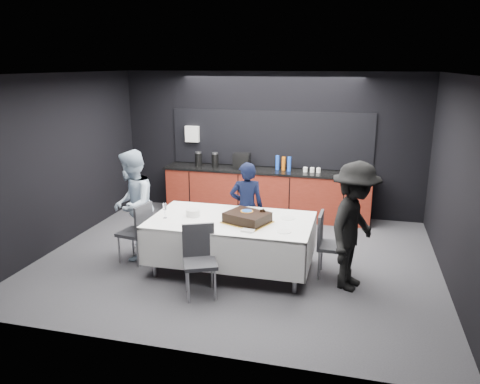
{
  "coord_description": "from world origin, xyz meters",
  "views": [
    {
      "loc": [
        1.7,
        -6.54,
        2.94
      ],
      "look_at": [
        0.0,
        0.1,
        1.05
      ],
      "focal_mm": 35.0,
      "sensor_mm": 36.0,
      "label": 1
    }
  ],
  "objects_px": {
    "plate_stack": "(193,213)",
    "person_right": "(354,227)",
    "party_table": "(231,228)",
    "chair_near": "(199,255)",
    "person_center": "(247,208)",
    "champagne_flute": "(165,207)",
    "person_left": "(133,205)",
    "chair_left": "(138,228)",
    "chair_right": "(328,240)",
    "cake_assembly": "(247,218)"
  },
  "relations": [
    {
      "from": "cake_assembly",
      "to": "plate_stack",
      "type": "distance_m",
      "value": 0.84
    },
    {
      "from": "chair_near",
      "to": "chair_right",
      "type": "bearing_deg",
      "value": 30.76
    },
    {
      "from": "champagne_flute",
      "to": "chair_near",
      "type": "xyz_separation_m",
      "value": [
        0.73,
        -0.62,
        -0.4
      ]
    },
    {
      "from": "chair_right",
      "to": "cake_assembly",
      "type": "bearing_deg",
      "value": -168.24
    },
    {
      "from": "party_table",
      "to": "cake_assembly",
      "type": "relative_size",
      "value": 3.14
    },
    {
      "from": "party_table",
      "to": "chair_near",
      "type": "height_order",
      "value": "chair_near"
    },
    {
      "from": "chair_right",
      "to": "chair_near",
      "type": "bearing_deg",
      "value": -149.24
    },
    {
      "from": "chair_left",
      "to": "person_left",
      "type": "xyz_separation_m",
      "value": [
        -0.15,
        0.16,
        0.31
      ]
    },
    {
      "from": "chair_near",
      "to": "plate_stack",
      "type": "bearing_deg",
      "value": 114.74
    },
    {
      "from": "chair_near",
      "to": "person_center",
      "type": "bearing_deg",
      "value": 80.43
    },
    {
      "from": "party_table",
      "to": "chair_right",
      "type": "distance_m",
      "value": 1.38
    },
    {
      "from": "chair_left",
      "to": "chair_near",
      "type": "relative_size",
      "value": 1.0
    },
    {
      "from": "person_right",
      "to": "person_center",
      "type": "bearing_deg",
      "value": 80.45
    },
    {
      "from": "party_table",
      "to": "plate_stack",
      "type": "relative_size",
      "value": 11.28
    },
    {
      "from": "chair_left",
      "to": "person_center",
      "type": "relative_size",
      "value": 0.63
    },
    {
      "from": "party_table",
      "to": "chair_right",
      "type": "xyz_separation_m",
      "value": [
        1.37,
        0.14,
        -0.11
      ]
    },
    {
      "from": "chair_right",
      "to": "person_center",
      "type": "bearing_deg",
      "value": 155.64
    },
    {
      "from": "person_center",
      "to": "person_left",
      "type": "distance_m",
      "value": 1.77
    },
    {
      "from": "chair_left",
      "to": "person_left",
      "type": "distance_m",
      "value": 0.38
    },
    {
      "from": "cake_assembly",
      "to": "person_right",
      "type": "bearing_deg",
      "value": -2.06
    },
    {
      "from": "chair_near",
      "to": "person_left",
      "type": "height_order",
      "value": "person_left"
    },
    {
      "from": "champagne_flute",
      "to": "chair_near",
      "type": "bearing_deg",
      "value": -40.1
    },
    {
      "from": "cake_assembly",
      "to": "party_table",
      "type": "bearing_deg",
      "value": 159.86
    },
    {
      "from": "champagne_flute",
      "to": "person_center",
      "type": "relative_size",
      "value": 0.15
    },
    {
      "from": "chair_left",
      "to": "party_table",
      "type": "bearing_deg",
      "value": 3.06
    },
    {
      "from": "plate_stack",
      "to": "chair_right",
      "type": "relative_size",
      "value": 0.22
    },
    {
      "from": "person_center",
      "to": "person_right",
      "type": "distance_m",
      "value": 1.89
    },
    {
      "from": "person_center",
      "to": "person_right",
      "type": "xyz_separation_m",
      "value": [
        1.67,
        -0.88,
        0.13
      ]
    },
    {
      "from": "plate_stack",
      "to": "chair_near",
      "type": "relative_size",
      "value": 0.22
    },
    {
      "from": "plate_stack",
      "to": "champagne_flute",
      "type": "height_order",
      "value": "champagne_flute"
    },
    {
      "from": "chair_left",
      "to": "chair_right",
      "type": "xyz_separation_m",
      "value": [
        2.81,
        0.21,
        0.0
      ]
    },
    {
      "from": "plate_stack",
      "to": "person_center",
      "type": "distance_m",
      "value": 0.98
    },
    {
      "from": "person_center",
      "to": "person_right",
      "type": "relative_size",
      "value": 0.85
    },
    {
      "from": "cake_assembly",
      "to": "plate_stack",
      "type": "xyz_separation_m",
      "value": [
        -0.84,
        0.09,
        -0.02
      ]
    },
    {
      "from": "chair_left",
      "to": "chair_right",
      "type": "distance_m",
      "value": 2.82
    },
    {
      "from": "chair_near",
      "to": "person_left",
      "type": "distance_m",
      "value": 1.67
    },
    {
      "from": "chair_near",
      "to": "champagne_flute",
      "type": "bearing_deg",
      "value": 139.9
    },
    {
      "from": "plate_stack",
      "to": "person_center",
      "type": "xyz_separation_m",
      "value": [
        0.63,
        0.74,
        -0.1
      ]
    },
    {
      "from": "party_table",
      "to": "person_left",
      "type": "bearing_deg",
      "value": 177.03
    },
    {
      "from": "party_table",
      "to": "champagne_flute",
      "type": "bearing_deg",
      "value": -168.71
    },
    {
      "from": "plate_stack",
      "to": "chair_near",
      "type": "xyz_separation_m",
      "value": [
        0.37,
        -0.8,
        -0.3
      ]
    },
    {
      "from": "party_table",
      "to": "chair_right",
      "type": "bearing_deg",
      "value": 5.71
    },
    {
      "from": "person_left",
      "to": "chair_right",
      "type": "bearing_deg",
      "value": 76.66
    },
    {
      "from": "cake_assembly",
      "to": "chair_right",
      "type": "bearing_deg",
      "value": 11.76
    },
    {
      "from": "cake_assembly",
      "to": "chair_near",
      "type": "distance_m",
      "value": 0.91
    },
    {
      "from": "chair_right",
      "to": "champagne_flute",
      "type": "bearing_deg",
      "value": -171.99
    },
    {
      "from": "plate_stack",
      "to": "person_right",
      "type": "xyz_separation_m",
      "value": [
        2.3,
        -0.14,
        0.04
      ]
    },
    {
      "from": "cake_assembly",
      "to": "chair_left",
      "type": "distance_m",
      "value": 1.73
    },
    {
      "from": "party_table",
      "to": "chair_near",
      "type": "bearing_deg",
      "value": -104.76
    },
    {
      "from": "chair_right",
      "to": "plate_stack",
      "type": "bearing_deg",
      "value": -175.83
    }
  ]
}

